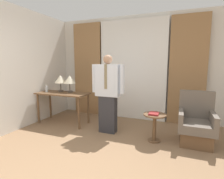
# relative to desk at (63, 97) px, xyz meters

# --- Properties ---
(wall_back) EXTENTS (10.00, 0.06, 2.70)m
(wall_back) POSITION_rel_desk_xyz_m (1.46, 1.15, 0.70)
(wall_back) COLOR silver
(wall_back) RESTS_ON ground_plane
(curtain_sheer_center) EXTENTS (1.75, 0.06, 2.58)m
(curtain_sheer_center) POSITION_rel_desk_xyz_m (1.46, 1.02, 0.64)
(curtain_sheer_center) COLOR white
(curtain_sheer_center) RESTS_ON ground_plane
(curtain_drape_left) EXTENTS (0.83, 0.06, 2.58)m
(curtain_drape_left) POSITION_rel_desk_xyz_m (0.13, 1.02, 0.64)
(curtain_drape_left) COLOR #997047
(curtain_drape_left) RESTS_ON ground_plane
(curtain_drape_right) EXTENTS (0.83, 0.06, 2.58)m
(curtain_drape_right) POSITION_rel_desk_xyz_m (2.80, 1.02, 0.64)
(curtain_drape_right) COLOR #997047
(curtain_drape_right) RESTS_ON ground_plane
(desk) EXTENTS (1.28, 0.55, 0.76)m
(desk) POSITION_rel_desk_xyz_m (0.00, 0.00, 0.00)
(desk) COLOR brown
(desk) RESTS_ON ground_plane
(table_lamp_left) EXTENTS (0.29, 0.29, 0.42)m
(table_lamp_left) POSITION_rel_desk_xyz_m (-0.14, 0.11, 0.42)
(table_lamp_left) COLOR #4C4238
(table_lamp_left) RESTS_ON desk
(table_lamp_right) EXTENTS (0.29, 0.29, 0.42)m
(table_lamp_right) POSITION_rel_desk_xyz_m (0.14, 0.11, 0.42)
(table_lamp_right) COLOR #4C4238
(table_lamp_right) RESTS_ON desk
(bottle_near_edge) EXTENTS (0.06, 0.06, 0.18)m
(bottle_near_edge) POSITION_rel_desk_xyz_m (-0.45, -0.04, 0.19)
(bottle_near_edge) COLOR silver
(bottle_near_edge) RESTS_ON desk
(person) EXTENTS (0.72, 0.24, 1.64)m
(person) POSITION_rel_desk_xyz_m (1.25, -0.13, 0.23)
(person) COLOR #2D2D33
(person) RESTS_ON ground_plane
(armchair) EXTENTS (0.61, 0.64, 0.95)m
(armchair) POSITION_rel_desk_xyz_m (2.96, -0.03, -0.31)
(armchair) COLOR brown
(armchair) RESTS_ON ground_plane
(side_table) EXTENTS (0.42, 0.42, 0.53)m
(side_table) POSITION_rel_desk_xyz_m (2.24, -0.23, -0.29)
(side_table) COLOR brown
(side_table) RESTS_ON ground_plane
(book) EXTENTS (0.18, 0.22, 0.03)m
(book) POSITION_rel_desk_xyz_m (2.22, -0.25, -0.10)
(book) COLOR maroon
(book) RESTS_ON side_table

